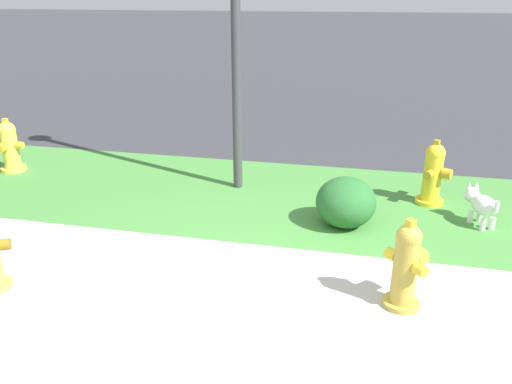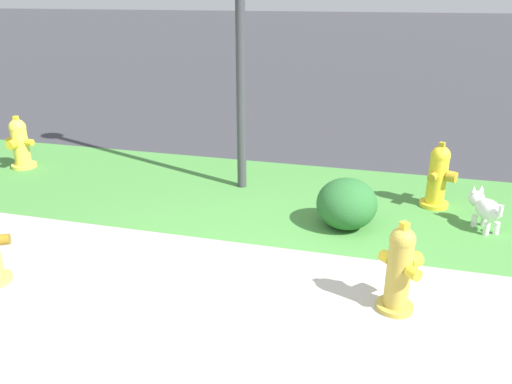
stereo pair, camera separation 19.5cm
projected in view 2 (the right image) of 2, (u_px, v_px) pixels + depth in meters
ground_plane at (271, 323)px, 3.64m from camera, size 120.00×120.00×0.00m
sidewalk_pavement at (271, 323)px, 3.64m from camera, size 18.00×2.25×0.01m
grass_verge at (318, 201)px, 5.74m from camera, size 18.00×2.45×0.01m
fire_hydrant_mid_block at (400, 269)px, 3.67m from camera, size 0.34×0.34×0.73m
fire_hydrant_near_corner at (438, 176)px, 5.49m from camera, size 0.36×0.38×0.75m
fire_hydrant_across_street at (20, 143)px, 6.73m from camera, size 0.39×0.37×0.72m
small_white_dog at (485, 208)px, 5.01m from camera, size 0.33×0.45×0.41m
shrub_bush_near_lamp at (347, 204)px, 5.03m from camera, size 0.61×0.61×0.52m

